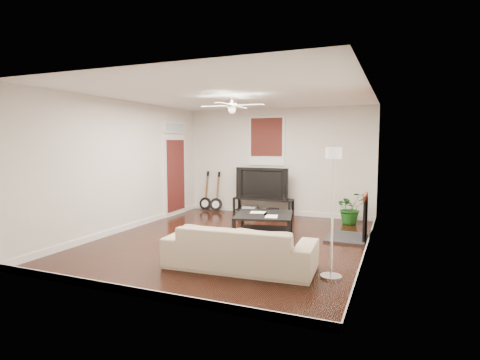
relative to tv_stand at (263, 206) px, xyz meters
The scene contains 14 objects.
room 3.04m from the tv_stand, 83.42° to the right, with size 5.01×6.01×2.81m.
brick_accent 3.53m from the tv_stand, 32.37° to the right, with size 0.02×2.20×2.80m, color brown.
fireplace 3.09m from the tv_stand, 35.23° to the right, with size 0.80×1.10×0.92m, color black.
window_back 1.74m from the tv_stand, 83.86° to the left, with size 1.00×0.06×1.30m, color #401711.
door_left 2.53m from the tv_stand, 157.64° to the right, with size 0.08×1.00×2.50m, color white.
tv_stand is the anchor object (origin of this frame).
tv 0.63m from the tv_stand, 90.00° to the left, with size 1.42×0.19×0.81m, color black.
coffee_table 2.40m from the tv_stand, 70.63° to the right, with size 1.11×1.11×0.47m, color black.
sofa 4.40m from the tv_stand, 75.55° to the right, with size 2.26×0.88×0.66m, color tan.
floor_lamp 4.88m from the tv_stand, 59.54° to the right, with size 0.30×0.30×1.85m, color silver, non-canonical shape.
potted_plant 2.29m from the tv_stand, ahead, with size 0.68×0.59×0.76m, color #175117.
guitar_left 1.74m from the tv_stand, behind, with size 0.35×0.24×1.12m, color black, non-canonical shape.
guitar_right 1.40m from the tv_stand, behind, with size 0.35×0.24×1.12m, color black, non-canonical shape.
ceiling_fan 3.67m from the tv_stand, 83.42° to the right, with size 1.24×1.24×0.32m, color white, non-canonical shape.
Camera 1 is at (2.95, -6.76, 1.90)m, focal length 28.80 mm.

